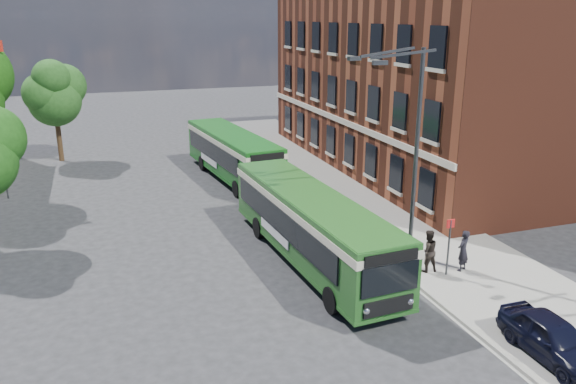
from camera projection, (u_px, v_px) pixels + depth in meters
name	position (u px, v px, depth m)	size (l,w,h in m)	color
ground	(282.00, 256.00, 24.84)	(120.00, 120.00, 0.00)	#27272A
pavement	(349.00, 189.00, 34.21)	(6.00, 48.00, 0.15)	gray
kerb_line	(303.00, 195.00, 33.28)	(0.12, 48.00, 0.01)	beige
brick_office	(422.00, 65.00, 37.92)	(12.10, 26.00, 14.20)	maroon
street_lamp	(409.00, 153.00, 23.11)	(2.96, 2.38, 9.00)	#35383A
bus_stop_sign	(449.00, 243.00, 22.35)	(0.35, 0.08, 2.52)	#35383A
bus_front	(311.00, 221.00, 23.85)	(3.31, 12.66, 3.02)	#245C20
bus_rear	(232.00, 151.00, 36.15)	(3.84, 11.64, 3.02)	#145B17
parked_car	(553.00, 338.00, 17.11)	(1.52, 3.78, 1.29)	black
pedestrian_a	(463.00, 251.00, 22.88)	(0.64, 0.42, 1.75)	black
pedestrian_b	(428.00, 251.00, 22.81)	(0.87, 0.68, 1.79)	black
tree_right	(54.00, 92.00, 39.65)	(4.35, 4.13, 7.34)	#321F12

